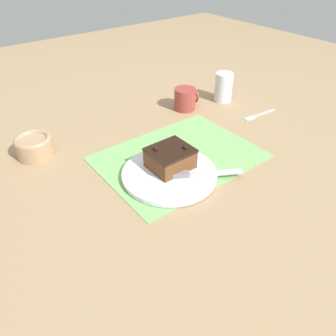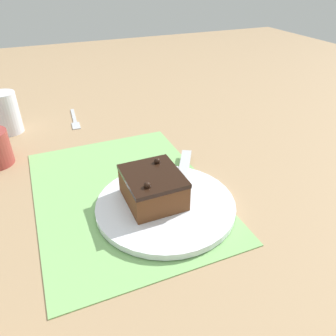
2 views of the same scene
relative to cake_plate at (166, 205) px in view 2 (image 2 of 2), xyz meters
name	(u,v)px [view 2 (image 2 of 2)]	position (x,y,z in m)	size (l,w,h in m)	color
ground_plane	(124,193)	(0.08, 0.06, -0.01)	(3.00, 3.00, 0.00)	#9E7F5B
placemat_woven	(124,192)	(0.08, 0.06, -0.01)	(0.46, 0.34, 0.00)	#7AB266
cake_plate	(166,205)	(0.00, 0.00, 0.00)	(0.26, 0.26, 0.01)	white
chocolate_cake	(153,187)	(0.02, 0.02, 0.04)	(0.11, 0.10, 0.07)	brown
serving_knife	(181,185)	(0.03, -0.05, 0.01)	(0.20, 0.13, 0.01)	slate
drinking_glass	(6,113)	(0.47, 0.26, 0.05)	(0.07, 0.07, 0.11)	white
dessert_fork	(75,120)	(0.48, 0.09, -0.01)	(0.15, 0.03, 0.01)	#B7BABF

